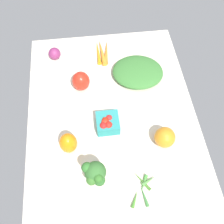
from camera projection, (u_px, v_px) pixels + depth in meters
tablecloth at (112, 115)px, 122.59cm from camera, size 104.00×76.00×2.00cm
heirloom_tomato_orange at (165, 137)px, 110.74cm from camera, size 8.77×8.77×8.77cm
leafy_greens_clump at (138, 72)px, 131.27cm from camera, size 25.26×28.01×5.73cm
berry_basket at (107, 123)px, 115.44cm from camera, size 9.79×9.79×6.82cm
broccoli_head at (95, 174)px, 99.04cm from camera, size 9.31×9.06×12.15cm
red_onion_center at (55, 54)px, 137.35cm from camera, size 6.25×6.25×6.25cm
bell_pepper_red at (81, 81)px, 125.60cm from camera, size 11.68×11.68×9.89cm
okra_pile at (143, 187)px, 103.55cm from camera, size 14.55×11.78×1.72cm
carrot_bunch at (102, 52)px, 140.58cm from camera, size 17.96×7.68×2.64cm
bell_pepper_orange at (68, 143)px, 108.51cm from camera, size 8.76×8.76×10.33cm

